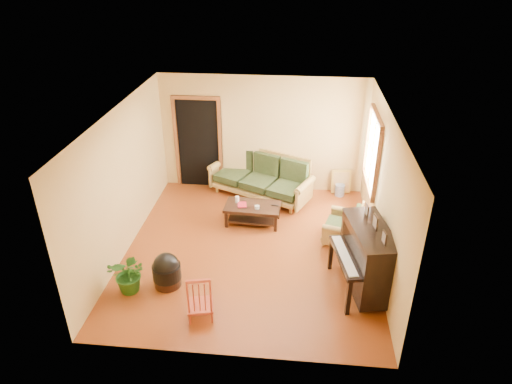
# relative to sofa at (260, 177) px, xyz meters

# --- Properties ---
(floor) EXTENTS (5.00, 5.00, 0.00)m
(floor) POSITION_rel_sofa_xyz_m (0.01, -2.06, -0.48)
(floor) COLOR #62260C
(floor) RESTS_ON ground
(doorway) EXTENTS (1.08, 0.16, 2.05)m
(doorway) POSITION_rel_sofa_xyz_m (-1.44, 0.42, 0.54)
(doorway) COLOR black
(doorway) RESTS_ON floor
(window) EXTENTS (0.12, 1.36, 1.46)m
(window) POSITION_rel_sofa_xyz_m (2.22, -0.76, 1.02)
(window) COLOR white
(window) RESTS_ON right_wall
(sofa) EXTENTS (2.44, 1.80, 0.97)m
(sofa) POSITION_rel_sofa_xyz_m (0.00, 0.00, 0.00)
(sofa) COLOR olive
(sofa) RESTS_ON floor
(coffee_table) EXTENTS (1.13, 0.66, 0.40)m
(coffee_table) POSITION_rel_sofa_xyz_m (-0.04, -1.13, -0.28)
(coffee_table) COLOR black
(coffee_table) RESTS_ON floor
(armchair) EXTENTS (0.91, 0.94, 0.77)m
(armchair) POSITION_rel_sofa_xyz_m (1.69, -1.60, -0.10)
(armchair) COLOR olive
(armchair) RESTS_ON floor
(piano) EXTENTS (1.01, 1.43, 1.16)m
(piano) POSITION_rel_sofa_xyz_m (1.98, -2.95, 0.09)
(piano) COLOR black
(piano) RESTS_ON floor
(footstool) EXTENTS (0.61, 0.61, 0.44)m
(footstool) POSITION_rel_sofa_xyz_m (-1.23, -3.19, -0.26)
(footstool) COLOR black
(footstool) RESTS_ON floor
(red_chair) EXTENTS (0.46, 0.48, 0.81)m
(red_chair) POSITION_rel_sofa_xyz_m (-0.54, -3.84, -0.08)
(red_chair) COLOR maroon
(red_chair) RESTS_ON floor
(leaning_frame) EXTENTS (0.44, 0.14, 0.58)m
(leaning_frame) POSITION_rel_sofa_xyz_m (1.80, 0.33, -0.19)
(leaning_frame) COLOR gold
(leaning_frame) RESTS_ON floor
(ceramic_crock) EXTENTS (0.23, 0.23, 0.27)m
(ceramic_crock) POSITION_rel_sofa_xyz_m (1.77, 0.21, -0.35)
(ceramic_crock) COLOR #324F98
(ceramic_crock) RESTS_ON floor
(potted_plant) EXTENTS (0.70, 0.64, 0.68)m
(potted_plant) POSITION_rel_sofa_xyz_m (-1.77, -3.39, -0.14)
(potted_plant) COLOR #245919
(potted_plant) RESTS_ON floor
(book) EXTENTS (0.21, 0.26, 0.02)m
(book) POSITION_rel_sofa_xyz_m (-0.34, -1.16, -0.07)
(book) COLOR maroon
(book) RESTS_ON coffee_table
(candle) EXTENTS (0.10, 0.10, 0.13)m
(candle) POSITION_rel_sofa_xyz_m (-0.36, -1.04, -0.02)
(candle) COLOR white
(candle) RESTS_ON coffee_table
(glass_jar) EXTENTS (0.12, 0.12, 0.06)m
(glass_jar) POSITION_rel_sofa_xyz_m (0.06, -1.25, -0.05)
(glass_jar) COLOR silver
(glass_jar) RESTS_ON coffee_table
(remote) EXTENTS (0.15, 0.05, 0.01)m
(remote) POSITION_rel_sofa_xyz_m (0.40, -1.10, -0.08)
(remote) COLOR black
(remote) RESTS_ON coffee_table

